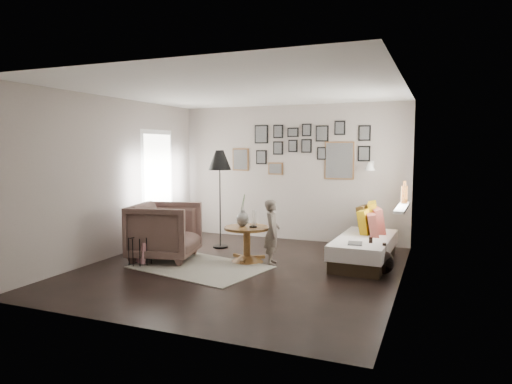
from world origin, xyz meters
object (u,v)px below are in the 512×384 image
at_px(vase, 243,216).
at_px(child, 272,232).
at_px(daybed, 365,244).
at_px(demijohn_small, 384,262).
at_px(pedestal_table, 247,246).
at_px(demijohn_large, 370,258).
at_px(floor_lamp, 220,164).
at_px(armchair, 165,231).
at_px(magazine_basket, 140,251).

height_order(vase, child, vase).
distance_m(daybed, demijohn_small, 0.72).
height_order(pedestal_table, daybed, daybed).
relative_size(pedestal_table, daybed, 0.38).
xyz_separation_m(pedestal_table, child, (0.42, 0.00, 0.24)).
relative_size(demijohn_large, demijohn_small, 1.10).
relative_size(floor_lamp, demijohn_large, 3.56).
xyz_separation_m(daybed, child, (-1.30, -0.69, 0.22)).
height_order(armchair, floor_lamp, floor_lamp).
bearing_deg(floor_lamp, pedestal_table, -42.19).
bearing_deg(child, armchair, 84.06).
xyz_separation_m(vase, floor_lamp, (-0.77, 0.75, 0.79)).
bearing_deg(armchair, daybed, -83.92).
xyz_separation_m(vase, demijohn_small, (2.16, 0.06, -0.54)).
relative_size(vase, demijohn_small, 1.14).
bearing_deg(floor_lamp, vase, -44.26).
height_order(armchair, demijohn_small, armchair).
distance_m(armchair, floor_lamp, 1.59).
relative_size(pedestal_table, demijohn_small, 1.59).
height_order(pedestal_table, armchair, armchair).
distance_m(pedestal_table, vase, 0.46).
relative_size(vase, armchair, 0.50).
relative_size(pedestal_table, floor_lamp, 0.41).
distance_m(pedestal_table, daybed, 1.86).
distance_m(vase, floor_lamp, 1.33).
relative_size(magazine_basket, demijohn_small, 0.99).
xyz_separation_m(daybed, magazine_basket, (-3.17, -1.47, -0.07)).
bearing_deg(armchair, demijohn_small, -95.81).
bearing_deg(pedestal_table, demijohn_small, 2.27).
height_order(daybed, child, child).
relative_size(demijohn_large, child, 0.49).
bearing_deg(floor_lamp, armchair, -110.68).
xyz_separation_m(vase, magazine_basket, (-1.37, -0.79, -0.50)).
bearing_deg(child, pedestal_table, 72.82).
xyz_separation_m(vase, child, (0.50, -0.02, -0.21)).
bearing_deg(vase, floor_lamp, 135.74).
xyz_separation_m(magazine_basket, demijohn_small, (3.52, 0.86, -0.05)).
bearing_deg(daybed, pedestal_table, -156.24).
relative_size(armchair, child, 1.00).
distance_m(floor_lamp, demijohn_large, 3.08).
height_order(daybed, demijohn_large, daybed).
relative_size(vase, floor_lamp, 0.29).
relative_size(pedestal_table, child, 0.71).
relative_size(daybed, magazine_basket, 4.26).
xyz_separation_m(magazine_basket, child, (1.87, 0.78, 0.29)).
bearing_deg(pedestal_table, daybed, 21.99).
distance_m(armchair, child, 1.73).
height_order(pedestal_table, vase, vase).
distance_m(daybed, floor_lamp, 2.85).
xyz_separation_m(armchair, demijohn_large, (3.15, 0.55, -0.27)).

